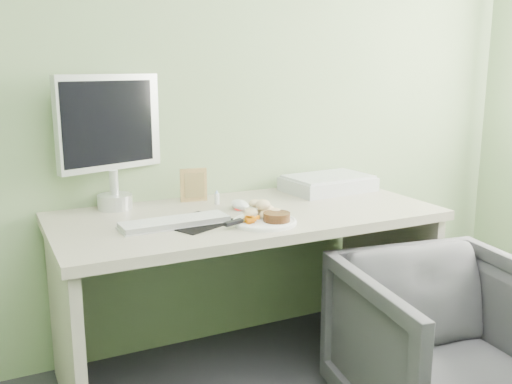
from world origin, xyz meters
name	(u,v)px	position (x,y,z in m)	size (l,w,h in m)	color
wall_back	(211,62)	(0.00, 2.00, 1.35)	(3.50, 3.50, 0.00)	#86A171
desk	(247,253)	(0.00, 1.62, 0.55)	(1.60, 0.75, 0.73)	#A69E8B
plate	(265,222)	(-0.02, 1.43, 0.74)	(0.25, 0.25, 0.01)	white
steak	(277,217)	(0.02, 1.40, 0.76)	(0.11, 0.11, 0.03)	black
potato_pile	(263,208)	(0.01, 1.49, 0.77)	(0.12, 0.08, 0.06)	tan
carrot_heap	(252,218)	(-0.07, 1.42, 0.76)	(0.06, 0.05, 0.04)	orange
steak_knife	(240,221)	(-0.12, 1.42, 0.76)	(0.22, 0.10, 0.02)	silver
mousepad	(196,222)	(-0.25, 1.55, 0.73)	(0.26, 0.23, 0.00)	black
keyboard	(175,222)	(-0.34, 1.55, 0.75)	(0.42, 0.12, 0.02)	white
computer_mouse	(240,205)	(-0.01, 1.68, 0.75)	(0.06, 0.12, 0.04)	white
photo_frame	(194,185)	(-0.13, 1.90, 0.81)	(0.12, 0.01, 0.15)	#A9854E
eyedrop_bottle	(217,198)	(-0.06, 1.80, 0.76)	(0.02, 0.02, 0.07)	white
scanner	(328,184)	(0.54, 1.83, 0.76)	(0.42, 0.28, 0.06)	silver
monitor	(110,134)	(-0.49, 1.94, 1.05)	(0.46, 0.19, 0.57)	silver
desk_chair	(446,348)	(0.48, 0.93, 0.32)	(0.69, 0.71, 0.64)	#333337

